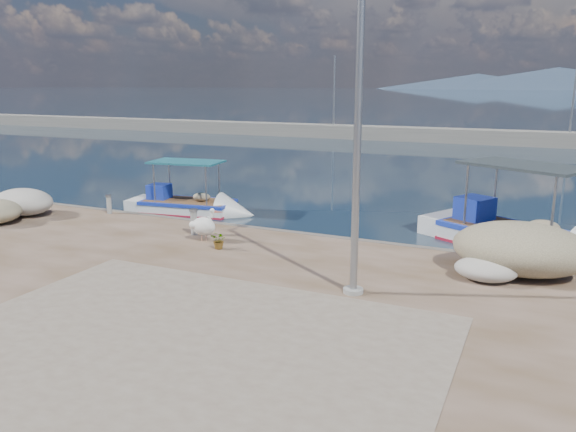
{
  "coord_description": "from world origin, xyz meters",
  "views": [
    {
      "loc": [
        6.48,
        -10.23,
        4.94
      ],
      "look_at": [
        0.0,
        3.8,
        1.3
      ],
      "focal_mm": 35.0,
      "sensor_mm": 36.0,
      "label": 1
    }
  ],
  "objects_px": {
    "boat_left": "(187,208)",
    "pelican": "(204,226)",
    "boat_right": "(515,241)",
    "bollard_near": "(194,221)",
    "lamp_post": "(358,141)"
  },
  "relations": [
    {
      "from": "lamp_post",
      "to": "boat_right",
      "type": "bearing_deg",
      "value": 67.04
    },
    {
      "from": "boat_left",
      "to": "pelican",
      "type": "height_order",
      "value": "boat_left"
    },
    {
      "from": "boat_right",
      "to": "pelican",
      "type": "bearing_deg",
      "value": -121.65
    },
    {
      "from": "pelican",
      "to": "lamp_post",
      "type": "relative_size",
      "value": 0.14
    },
    {
      "from": "pelican",
      "to": "bollard_near",
      "type": "height_order",
      "value": "pelican"
    },
    {
      "from": "boat_left",
      "to": "lamp_post",
      "type": "height_order",
      "value": "lamp_post"
    },
    {
      "from": "pelican",
      "to": "bollard_near",
      "type": "distance_m",
      "value": 0.81
    },
    {
      "from": "boat_right",
      "to": "lamp_post",
      "type": "distance_m",
      "value": 8.34
    },
    {
      "from": "pelican",
      "to": "lamp_post",
      "type": "xyz_separation_m",
      "value": [
        5.24,
        -2.13,
        2.84
      ]
    },
    {
      "from": "pelican",
      "to": "lamp_post",
      "type": "distance_m",
      "value": 6.33
    },
    {
      "from": "boat_left",
      "to": "pelican",
      "type": "relative_size",
      "value": 5.07
    },
    {
      "from": "boat_left",
      "to": "boat_right",
      "type": "height_order",
      "value": "boat_right"
    },
    {
      "from": "boat_right",
      "to": "pelican",
      "type": "height_order",
      "value": "boat_right"
    },
    {
      "from": "pelican",
      "to": "lamp_post",
      "type": "bearing_deg",
      "value": -46.26
    },
    {
      "from": "boat_right",
      "to": "lamp_post",
      "type": "xyz_separation_m",
      "value": [
        -2.94,
        -6.94,
        3.56
      ]
    }
  ]
}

